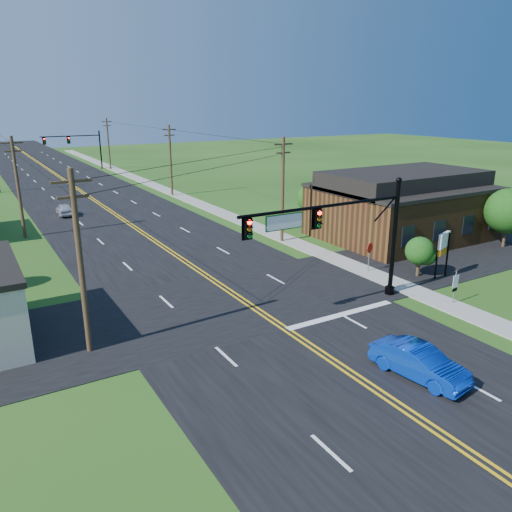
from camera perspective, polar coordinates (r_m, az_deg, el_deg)
ground at (r=22.44m, az=13.48°, el=-15.04°), size 260.00×260.00×0.00m
road_main at (r=65.79m, az=-18.19°, el=6.09°), size 16.00×220.00×0.04m
road_cross at (r=31.06m, az=-1.97°, el=-5.05°), size 70.00×10.00×0.04m
sidewalk at (r=59.67m, az=-6.08°, el=5.80°), size 2.00×160.00×0.08m
signal_mast_main at (r=28.77m, az=9.43°, el=2.82°), size 11.30×0.60×7.48m
signal_mast_far at (r=95.28m, az=-20.00°, el=11.89°), size 10.98×0.60×7.48m
brick_building at (r=46.93m, az=16.26°, el=4.95°), size 14.20×11.20×4.70m
utility_pole_left_a at (r=24.67m, az=-19.46°, el=-0.45°), size 1.80×0.28×9.00m
utility_pole_left_b at (r=48.95m, az=-25.56°, el=7.27°), size 1.80×0.28×9.00m
utility_pole_right_a at (r=42.97m, az=3.06°, el=7.75°), size 1.80×0.28×9.00m
utility_pole_right_b at (r=65.99m, az=-9.74°, el=10.86°), size 1.80×0.28×9.00m
utility_pole_right_c at (r=94.50m, az=-16.52°, el=12.28°), size 1.80×0.28×9.00m
tree_right_front at (r=46.51m, az=26.88°, el=4.60°), size 3.80×3.80×5.00m
tree_right_back at (r=50.09m, az=6.43°, el=6.56°), size 3.00×3.00×4.10m
shrub_corner at (r=36.48m, az=18.21°, el=0.53°), size 2.00×2.00×2.86m
blue_car at (r=23.69m, az=18.13°, el=-11.55°), size 2.22×4.64×1.47m
distant_car at (r=57.74m, az=-21.04°, el=4.97°), size 1.69×3.84×1.29m
route_sign at (r=32.43m, az=21.81°, el=-3.06°), size 0.53×0.10×2.12m
stop_sign at (r=36.55m, az=12.85°, el=0.57°), size 0.75×0.29×2.19m
pylon_sign at (r=36.52m, az=20.64°, el=1.17°), size 1.57×0.73×3.26m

